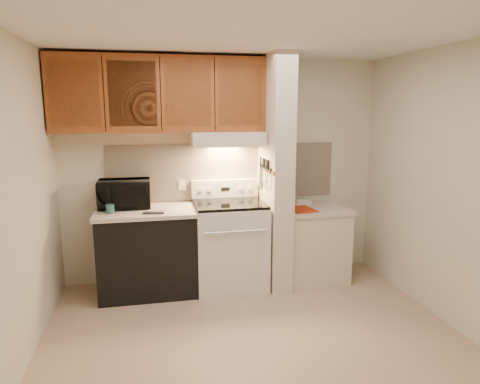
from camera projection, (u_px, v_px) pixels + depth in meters
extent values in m
plane|color=tan|center=(254.00, 338.00, 3.68)|extent=(3.60, 3.60, 0.00)
plane|color=white|center=(256.00, 33.00, 3.20)|extent=(3.60, 3.60, 0.00)
cube|color=beige|center=(224.00, 170.00, 4.88)|extent=(3.60, 2.50, 0.02)
cube|color=beige|center=(13.00, 206.00, 3.08)|extent=(0.02, 3.00, 2.50)
cube|color=beige|center=(451.00, 188.00, 3.80)|extent=(0.02, 3.00, 2.50)
cube|color=beige|center=(224.00, 172.00, 4.87)|extent=(2.60, 0.02, 0.63)
cube|color=silver|center=(230.00, 246.00, 4.70)|extent=(0.76, 0.65, 0.92)
cube|color=black|center=(235.00, 251.00, 4.39)|extent=(0.50, 0.01, 0.30)
cylinder|color=silver|center=(236.00, 232.00, 4.31)|extent=(0.65, 0.02, 0.02)
cube|color=black|center=(229.00, 204.00, 4.61)|extent=(0.74, 0.64, 0.03)
cube|color=silver|center=(225.00, 188.00, 4.86)|extent=(0.76, 0.08, 0.20)
cube|color=black|center=(225.00, 189.00, 4.82)|extent=(0.10, 0.01, 0.04)
cylinder|color=silver|center=(201.00, 190.00, 4.76)|extent=(0.05, 0.02, 0.05)
cylinder|color=silver|center=(210.00, 190.00, 4.78)|extent=(0.05, 0.02, 0.05)
cylinder|color=silver|center=(241.00, 188.00, 4.86)|extent=(0.05, 0.02, 0.05)
cylinder|color=silver|center=(250.00, 188.00, 4.88)|extent=(0.05, 0.02, 0.05)
cube|color=black|center=(148.00, 253.00, 4.54)|extent=(1.00, 0.63, 0.87)
cube|color=beige|center=(146.00, 211.00, 4.45)|extent=(1.04, 0.67, 0.04)
cube|color=black|center=(153.00, 213.00, 4.27)|extent=(0.22, 0.10, 0.01)
cylinder|color=#26595E|center=(110.00, 209.00, 4.27)|extent=(0.10, 0.10, 0.09)
cube|color=beige|center=(182.00, 185.00, 4.79)|extent=(0.08, 0.01, 0.12)
imported|color=black|center=(124.00, 194.00, 4.51)|extent=(0.53, 0.36, 0.30)
cube|color=beige|center=(275.00, 173.00, 4.65)|extent=(0.22, 0.70, 2.50)
cube|color=brown|center=(265.00, 169.00, 4.62)|extent=(0.01, 0.70, 0.04)
cube|color=black|center=(266.00, 168.00, 4.56)|extent=(0.02, 0.42, 0.04)
cube|color=silver|center=(269.00, 179.00, 4.43)|extent=(0.01, 0.03, 0.16)
cylinder|color=black|center=(268.00, 165.00, 4.41)|extent=(0.02, 0.02, 0.10)
cube|color=silver|center=(266.00, 179.00, 4.52)|extent=(0.01, 0.04, 0.18)
cylinder|color=black|center=(267.00, 164.00, 4.47)|extent=(0.02, 0.02, 0.10)
cube|color=silver|center=(265.00, 179.00, 4.57)|extent=(0.01, 0.04, 0.20)
cylinder|color=black|center=(265.00, 163.00, 4.56)|extent=(0.02, 0.02, 0.10)
cube|color=silver|center=(263.00, 176.00, 4.65)|extent=(0.01, 0.04, 0.16)
cylinder|color=black|center=(263.00, 162.00, 4.61)|extent=(0.02, 0.02, 0.10)
cube|color=silver|center=(261.00, 176.00, 4.74)|extent=(0.01, 0.04, 0.18)
cylinder|color=black|center=(261.00, 161.00, 4.72)|extent=(0.02, 0.02, 0.10)
cube|color=gray|center=(260.00, 176.00, 4.80)|extent=(0.03, 0.10, 0.23)
cube|color=beige|center=(313.00, 245.00, 4.90)|extent=(0.70, 0.60, 0.81)
cube|color=beige|center=(314.00, 209.00, 4.82)|extent=(0.74, 0.64, 0.04)
cube|color=#A82A0F|center=(302.00, 209.00, 4.68)|extent=(0.28, 0.36, 0.01)
cube|color=white|center=(304.00, 202.00, 4.98)|extent=(0.19, 0.16, 0.04)
cube|color=beige|center=(227.00, 139.00, 4.60)|extent=(0.78, 0.44, 0.15)
cube|color=beige|center=(231.00, 144.00, 4.41)|extent=(0.78, 0.04, 0.06)
cube|color=brown|center=(160.00, 95.00, 4.42)|extent=(2.18, 0.33, 0.77)
cube|color=brown|center=(74.00, 93.00, 4.10)|extent=(0.46, 0.01, 0.63)
cube|color=black|center=(104.00, 94.00, 4.15)|extent=(0.01, 0.01, 0.73)
cube|color=brown|center=(133.00, 94.00, 4.21)|extent=(0.46, 0.01, 0.63)
cube|color=black|center=(161.00, 94.00, 4.26)|extent=(0.01, 0.01, 0.73)
cube|color=brown|center=(188.00, 94.00, 4.32)|extent=(0.46, 0.01, 0.63)
cube|color=black|center=(215.00, 94.00, 4.37)|extent=(0.01, 0.01, 0.73)
cube|color=brown|center=(241.00, 95.00, 4.43)|extent=(0.46, 0.01, 0.63)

